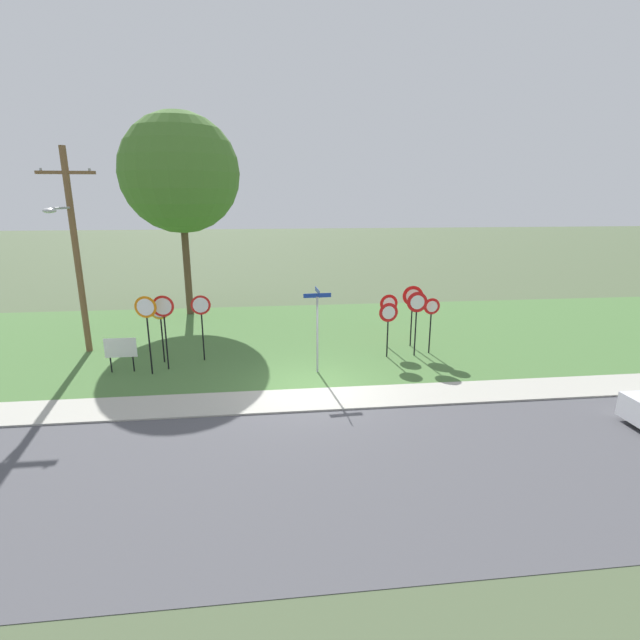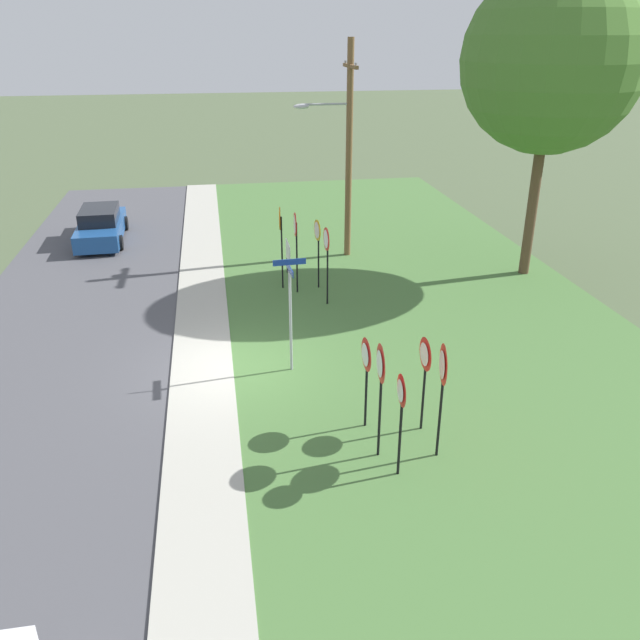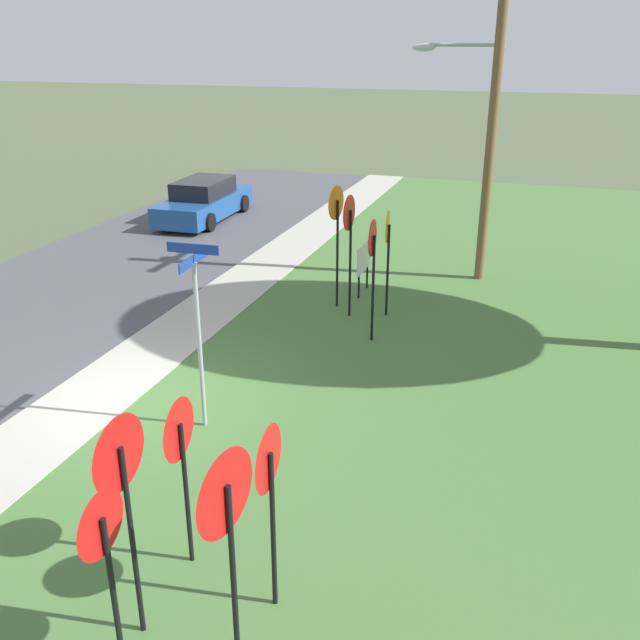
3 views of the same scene
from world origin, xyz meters
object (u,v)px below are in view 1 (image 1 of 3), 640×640
object	(u,v)px
stop_sign_near_left	(201,314)
yield_sign_far_left	(413,301)
stop_sign_near_right	(164,316)
yield_sign_far_right	(389,308)
yield_sign_near_left	(388,317)
yield_sign_near_right	(417,308)
utility_pole	(74,245)
stop_sign_far_left	(147,318)
stop_sign_far_center	(160,318)
oak_tree_left	(180,174)
yield_sign_center	(431,313)
street_name_post	(317,323)
notice_board	(121,350)

from	to	relation	value
stop_sign_near_left	yield_sign_far_left	size ratio (longest dim) A/B	0.99
stop_sign_near_right	yield_sign_far_right	xyz separation A→B (m)	(8.52, 1.61, -0.35)
yield_sign_near_left	yield_sign_far_left	world-z (taller)	yield_sign_far_left
yield_sign_near_right	utility_pole	bearing A→B (deg)	173.91
stop_sign_far_left	yield_sign_near_right	size ratio (longest dim) A/B	1.10
stop_sign_near_right	yield_sign_near_left	distance (m)	8.22
stop_sign_far_center	yield_sign_near_left	size ratio (longest dim) A/B	1.10
stop_sign_far_center	oak_tree_left	distance (m)	9.38
stop_sign_far_left	yield_sign_near_left	xyz separation A→B (m)	(8.67, 0.85, -0.46)
stop_sign_near_left	yield_sign_far_right	xyz separation A→B (m)	(7.35, 0.80, -0.19)
yield_sign_near_left	yield_sign_center	world-z (taller)	yield_sign_center
street_name_post	oak_tree_left	distance (m)	12.19
stop_sign_near_right	yield_sign_far_left	size ratio (longest dim) A/B	1.07
yield_sign_near_left	stop_sign_far_center	bearing A→B (deg)	174.56
stop_sign_near_left	yield_sign_center	xyz separation A→B (m)	(8.82, -0.15, -0.19)
stop_sign_near_right	yield_sign_near_left	world-z (taller)	stop_sign_near_right
utility_pole	stop_sign_far_left	bearing A→B (deg)	-41.59
stop_sign_far_center	stop_sign_far_left	bearing A→B (deg)	-105.15
oak_tree_left	yield_sign_center	bearing A→B (deg)	-36.38
stop_sign_near_left	yield_sign_near_right	distance (m)	8.15
oak_tree_left	yield_sign_far_right	bearing A→B (deg)	-36.93
stop_sign_far_left	oak_tree_left	bearing A→B (deg)	97.93
stop_sign_far_left	utility_pole	size ratio (longest dim) A/B	0.36
yield_sign_far_right	street_name_post	size ratio (longest dim) A/B	0.74
yield_sign_near_right	yield_sign_far_left	bearing A→B (deg)	82.40
stop_sign_near_left	utility_pole	bearing A→B (deg)	159.31
yield_sign_near_right	street_name_post	distance (m)	4.18
street_name_post	stop_sign_far_left	bearing A→B (deg)	172.67
yield_sign_far_right	utility_pole	size ratio (longest dim) A/B	0.28
notice_board	oak_tree_left	size ratio (longest dim) A/B	0.12
yield_sign_center	oak_tree_left	xyz separation A→B (m)	(-10.50, 7.74, 5.51)
stop_sign_near_right	yield_sign_near_left	xyz separation A→B (m)	(8.20, 0.41, -0.40)
stop_sign_far_center	yield_sign_far_left	distance (m)	9.87
yield_sign_far_right	street_name_post	distance (m)	4.03
stop_sign_far_left	yield_sign_far_right	size ratio (longest dim) A/B	1.26
stop_sign_near_left	yield_sign_far_right	size ratio (longest dim) A/B	1.14
stop_sign_near_right	yield_sign_near_right	world-z (taller)	stop_sign_near_right
stop_sign_near_left	yield_sign_near_right	bearing A→B (deg)	-5.69
stop_sign_far_center	yield_sign_far_left	size ratio (longest dim) A/B	0.93
yield_sign_far_right	yield_sign_center	size ratio (longest dim) A/B	0.99
notice_board	yield_sign_near_right	bearing A→B (deg)	2.90
stop_sign_far_left	yield_sign_center	distance (m)	10.53
stop_sign_near_left	street_name_post	distance (m)	4.49
stop_sign_far_center	yield_sign_center	xyz separation A→B (m)	(10.29, -0.11, -0.07)
yield_sign_far_right	yield_sign_near_right	bearing A→B (deg)	-57.71
utility_pole	yield_sign_far_right	bearing A→B (deg)	-3.45
street_name_post	oak_tree_left	world-z (taller)	oak_tree_left
stop_sign_near_right	stop_sign_far_center	xyz separation A→B (m)	(-0.30, 0.78, -0.28)
stop_sign_far_left	stop_sign_far_center	size ratio (longest dim) A/B	1.18
yield_sign_center	notice_board	bearing A→B (deg)	-174.93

